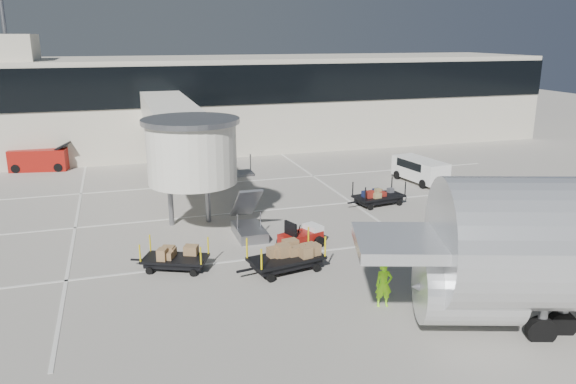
% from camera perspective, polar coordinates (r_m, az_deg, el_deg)
% --- Properties ---
extents(ground, '(140.00, 140.00, 0.00)m').
position_cam_1_polar(ground, '(24.75, 1.96, -8.00)').
color(ground, '#B0A99D').
rests_on(ground, ground).
extents(lane_markings, '(40.00, 30.00, 0.02)m').
position_cam_1_polar(lane_markings, '(33.01, -4.45, -1.88)').
color(lane_markings, silver).
rests_on(lane_markings, ground).
extents(terminal, '(64.00, 12.11, 15.20)m').
position_cam_1_polar(terminal, '(52.16, -9.33, 9.05)').
color(terminal, beige).
rests_on(terminal, ground).
extents(jet_bridge, '(5.70, 20.40, 6.03)m').
position_cam_1_polar(jet_bridge, '(34.31, -11.12, 5.90)').
color(jet_bridge, white).
rests_on(jet_bridge, ground).
extents(baggage_tug, '(2.34, 1.92, 1.39)m').
position_cam_1_polar(baggage_tug, '(27.23, 1.39, -4.59)').
color(baggage_tug, maroon).
rests_on(baggage_tug, ground).
extents(suitcase_cart, '(3.77, 1.95, 1.45)m').
position_cam_1_polar(suitcase_cart, '(34.27, 9.14, -0.50)').
color(suitcase_cart, black).
rests_on(suitcase_cart, ground).
extents(box_cart_near, '(4.03, 2.19, 1.55)m').
position_cam_1_polar(box_cart_near, '(24.51, -0.07, -6.64)').
color(box_cart_near, black).
rests_on(box_cart_near, ground).
extents(box_cart_far, '(3.43, 2.39, 1.34)m').
position_cam_1_polar(box_cart_far, '(25.13, -11.40, -6.71)').
color(box_cart_far, black).
rests_on(box_cart_far, ground).
extents(ground_worker, '(0.71, 0.54, 1.75)m').
position_cam_1_polar(ground_worker, '(21.69, 9.70, -9.26)').
color(ground_worker, '#92FF1A').
rests_on(ground_worker, ground).
extents(minivan, '(2.41, 4.51, 1.63)m').
position_cam_1_polar(minivan, '(40.15, 13.16, 2.36)').
color(minivan, white).
rests_on(minivan, ground).
extents(belt_loader, '(4.64, 2.40, 2.14)m').
position_cam_1_polar(belt_loader, '(46.65, -23.90, 3.04)').
color(belt_loader, maroon).
rests_on(belt_loader, ground).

